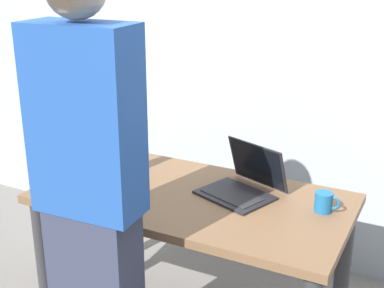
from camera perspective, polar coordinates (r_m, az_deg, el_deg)
desk at (r=2.51m, az=0.04°, el=-7.78°), size 1.44×0.75×0.70m
laptop at (r=2.47m, az=5.57°, el=-4.20°), size 0.41×0.40×0.23m
beer_bottle_green at (r=2.65m, az=-7.89°, el=-1.03°), size 0.07×0.07×0.30m
beer_bottle_dark at (r=2.71m, az=-6.34°, el=-0.38°), size 0.07×0.07×0.32m
person_figure at (r=1.98m, az=-10.94°, el=-5.07°), size 0.40×0.28×1.79m
coffee_mug at (r=2.36m, az=14.08°, el=-6.09°), size 0.11×0.08×0.09m
back_wall at (r=3.04m, az=7.48°, el=11.05°), size 6.00×0.10×2.60m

